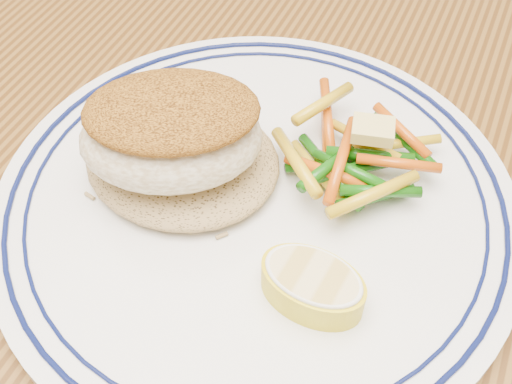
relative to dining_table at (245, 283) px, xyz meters
The scene contains 7 objects.
dining_table is the anchor object (origin of this frame).
plate 0.11m from the dining_table, 31.30° to the right, with size 0.30×0.30×0.02m.
rice_pilaf 0.13m from the dining_table, behind, with size 0.12×0.10×0.02m, color #9C7F4E.
fish_fillet 0.16m from the dining_table, 156.86° to the right, with size 0.12×0.11×0.05m.
vegetable_pile 0.14m from the dining_table, 29.75° to the left, with size 0.10×0.11×0.03m.
butter_pat 0.16m from the dining_table, 32.01° to the left, with size 0.02×0.02×0.01m, color #DDCA6C.
lemon_wedge 0.15m from the dining_table, 41.00° to the right, with size 0.06×0.06×0.02m.
Camera 1 is at (0.11, -0.22, 1.05)m, focal length 45.00 mm.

